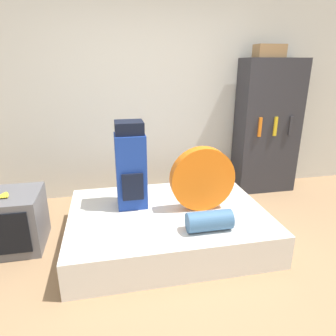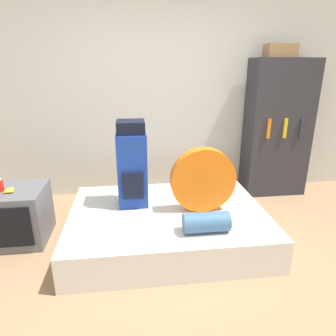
# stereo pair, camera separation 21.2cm
# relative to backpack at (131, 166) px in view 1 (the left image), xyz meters

# --- Properties ---
(ground_plane) EXTENTS (16.00, 16.00, 0.00)m
(ground_plane) POSITION_rel_backpack_xyz_m (0.37, -0.89, -0.75)
(ground_plane) COLOR #997551
(wall_back) EXTENTS (8.00, 0.05, 2.60)m
(wall_back) POSITION_rel_backpack_xyz_m (0.37, 1.11, 0.55)
(wall_back) COLOR silver
(wall_back) RESTS_ON ground_plane
(bed) EXTENTS (1.94, 1.42, 0.33)m
(bed) POSITION_rel_backpack_xyz_m (0.33, -0.19, -0.59)
(bed) COLOR silver
(bed) RESTS_ON ground_plane
(backpack) EXTENTS (0.30, 0.31, 0.88)m
(backpack) POSITION_rel_backpack_xyz_m (0.00, 0.00, 0.00)
(backpack) COLOR navy
(backpack) RESTS_ON bed
(tent_bag) EXTENTS (0.64, 0.12, 0.64)m
(tent_bag) POSITION_rel_backpack_xyz_m (0.68, -0.22, -0.10)
(tent_bag) COLOR orange
(tent_bag) RESTS_ON bed
(sleeping_roll) EXTENTS (0.40, 0.18, 0.18)m
(sleeping_roll) POSITION_rel_backpack_xyz_m (0.62, -0.64, -0.34)
(sleeping_roll) COLOR #3D668E
(sleeping_roll) RESTS_ON bed
(television) EXTENTS (0.63, 0.58, 0.56)m
(television) POSITION_rel_backpack_xyz_m (-1.20, -0.01, -0.48)
(television) COLOR #5B5B60
(television) RESTS_ON ground_plane
(banana_bunch) EXTENTS (0.11, 0.14, 0.03)m
(banana_bunch) POSITION_rel_backpack_xyz_m (-1.18, -0.05, -0.18)
(banana_bunch) COLOR yellow
(banana_bunch) RESTS_ON television
(bookshelf) EXTENTS (0.82, 0.40, 1.79)m
(bookshelf) POSITION_rel_backpack_xyz_m (1.95, 0.86, 0.14)
(bookshelf) COLOR #2D2D33
(bookshelf) RESTS_ON ground_plane
(cardboard_box) EXTENTS (0.37, 0.21, 0.16)m
(cardboard_box) POSITION_rel_backpack_xyz_m (1.84, 0.82, 1.12)
(cardboard_box) COLOR #99754C
(cardboard_box) RESTS_ON bookshelf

